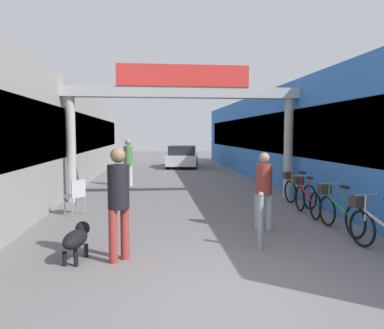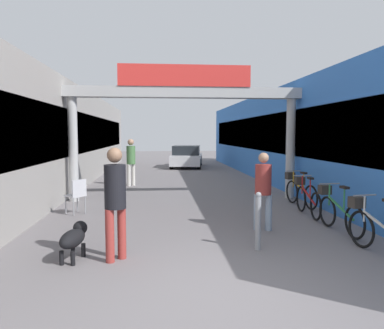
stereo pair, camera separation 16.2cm
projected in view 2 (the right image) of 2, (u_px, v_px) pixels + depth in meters
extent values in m
plane|color=slate|center=(223.00, 297.00, 4.67)|extent=(80.00, 80.00, 0.00)
cube|color=#9E9993|center=(51.00, 138.00, 14.99)|extent=(3.00, 26.00, 3.75)
cube|color=black|center=(88.00, 133.00, 15.10)|extent=(0.04, 23.40, 1.50)
cube|color=blue|center=(298.00, 138.00, 15.88)|extent=(3.00, 26.00, 3.75)
cube|color=black|center=(264.00, 133.00, 15.74)|extent=(0.04, 23.40, 1.50)
cylinder|color=#B2B2B2|center=(73.00, 150.00, 11.20)|extent=(0.28, 0.28, 3.12)
cylinder|color=#B2B2B2|center=(290.00, 149.00, 11.79)|extent=(0.28, 0.28, 3.12)
cube|color=#B2B2B2|center=(184.00, 93.00, 11.35)|extent=(7.40, 0.44, 0.32)
cube|color=red|center=(185.00, 75.00, 11.11)|extent=(3.96, 0.10, 0.64)
cylinder|color=#99332D|center=(110.00, 236.00, 5.89)|extent=(0.20, 0.20, 0.85)
cylinder|color=#99332D|center=(122.00, 233.00, 6.07)|extent=(0.20, 0.20, 0.85)
cylinder|color=black|center=(115.00, 187.00, 5.92)|extent=(0.48, 0.48, 0.70)
sphere|color=#8C664C|center=(115.00, 155.00, 5.88)|extent=(0.34, 0.34, 0.24)
cylinder|color=#8C9EB2|center=(257.00, 212.00, 7.89)|extent=(0.17, 0.17, 0.76)
cylinder|color=#8C9EB2|center=(269.00, 212.00, 7.86)|extent=(0.17, 0.17, 0.76)
cylinder|color=#99332D|center=(263.00, 179.00, 7.82)|extent=(0.40, 0.40, 0.63)
sphere|color=tan|center=(264.00, 158.00, 7.78)|extent=(0.26, 0.26, 0.22)
cylinder|color=silver|center=(133.00, 175.00, 14.74)|extent=(0.20, 0.20, 0.86)
cylinder|color=silver|center=(129.00, 175.00, 14.55)|extent=(0.20, 0.20, 0.86)
cylinder|color=#4C7F47|center=(131.00, 155.00, 14.59)|extent=(0.48, 0.48, 0.71)
sphere|color=tan|center=(131.00, 142.00, 14.54)|extent=(0.34, 0.34, 0.24)
ellipsoid|color=black|center=(72.00, 239.00, 5.96)|extent=(0.43, 0.74, 0.28)
sphere|color=black|center=(80.00, 228.00, 6.27)|extent=(0.28, 0.28, 0.24)
sphere|color=white|center=(78.00, 236.00, 6.17)|extent=(0.20, 0.20, 0.17)
cylinder|color=black|center=(73.00, 250.00, 6.20)|extent=(0.08, 0.08, 0.22)
cylinder|color=black|center=(83.00, 250.00, 6.18)|extent=(0.08, 0.08, 0.22)
cylinder|color=black|center=(62.00, 258.00, 5.79)|extent=(0.08, 0.08, 0.22)
cylinder|color=black|center=(73.00, 258.00, 5.77)|extent=(0.08, 0.08, 0.22)
torus|color=black|center=(361.00, 229.00, 6.66)|extent=(0.16, 0.67, 0.67)
cube|color=beige|center=(383.00, 226.00, 6.16)|extent=(0.19, 0.94, 0.34)
cylinder|color=beige|center=(364.00, 209.00, 6.58)|extent=(0.04, 0.04, 0.46)
cylinder|color=gray|center=(365.00, 195.00, 6.56)|extent=(0.46, 0.10, 0.03)
cube|color=#332D28|center=(357.00, 202.00, 6.76)|extent=(0.27, 0.24, 0.20)
torus|color=black|center=(327.00, 211.00, 8.19)|extent=(0.10, 0.67, 0.67)
torus|color=black|center=(355.00, 222.00, 7.19)|extent=(0.10, 0.67, 0.67)
cube|color=#338C4C|center=(341.00, 208.00, 7.67)|extent=(0.11, 0.94, 0.34)
cylinder|color=#338C4C|center=(344.00, 198.00, 7.54)|extent=(0.03, 0.03, 0.42)
cube|color=black|center=(345.00, 187.00, 7.52)|extent=(0.12, 0.23, 0.05)
cylinder|color=#338C4C|center=(329.00, 195.00, 8.10)|extent=(0.03, 0.03, 0.46)
cylinder|color=gray|center=(330.00, 184.00, 8.08)|extent=(0.46, 0.06, 0.03)
cube|color=#332D28|center=(325.00, 190.00, 8.29)|extent=(0.25, 0.22, 0.20)
torus|color=black|center=(301.00, 199.00, 9.77)|extent=(0.08, 0.67, 0.67)
torus|color=black|center=(316.00, 206.00, 8.76)|extent=(0.08, 0.67, 0.67)
cube|color=red|center=(308.00, 195.00, 9.25)|extent=(0.07, 0.94, 0.34)
cylinder|color=red|center=(310.00, 187.00, 9.11)|extent=(0.03, 0.03, 0.42)
cube|color=black|center=(310.00, 178.00, 9.09)|extent=(0.11, 0.22, 0.05)
cylinder|color=red|center=(302.00, 185.00, 9.68)|extent=(0.03, 0.03, 0.46)
cylinder|color=gray|center=(302.00, 176.00, 9.66)|extent=(0.46, 0.05, 0.03)
cube|color=#332D28|center=(300.00, 181.00, 9.87)|extent=(0.25, 0.21, 0.20)
torus|color=black|center=(292.00, 192.00, 10.98)|extent=(0.15, 0.67, 0.67)
torus|color=black|center=(311.00, 197.00, 9.99)|extent=(0.15, 0.67, 0.67)
cube|color=gold|center=(301.00, 188.00, 10.47)|extent=(0.17, 0.94, 0.34)
cylinder|color=gold|center=(304.00, 181.00, 10.33)|extent=(0.04, 0.04, 0.42)
cube|color=black|center=(304.00, 173.00, 10.32)|extent=(0.13, 0.23, 0.05)
cylinder|color=gold|center=(293.00, 179.00, 10.89)|extent=(0.04, 0.04, 0.46)
cylinder|color=gray|center=(293.00, 171.00, 10.87)|extent=(0.46, 0.10, 0.03)
cube|color=#332D28|center=(290.00, 176.00, 11.08)|extent=(0.27, 0.23, 0.20)
cylinder|color=gray|center=(258.00, 223.00, 6.53)|extent=(0.10, 0.10, 0.94)
sphere|color=gray|center=(259.00, 195.00, 6.49)|extent=(0.10, 0.10, 0.10)
cylinder|color=gray|center=(66.00, 205.00, 9.47)|extent=(0.04, 0.04, 0.45)
cylinder|color=gray|center=(77.00, 203.00, 9.73)|extent=(0.04, 0.04, 0.45)
cylinder|color=gray|center=(74.00, 207.00, 9.26)|extent=(0.04, 0.04, 0.45)
cylinder|color=gray|center=(85.00, 205.00, 9.52)|extent=(0.04, 0.04, 0.45)
cube|color=silver|center=(75.00, 196.00, 9.47)|extent=(0.57, 0.57, 0.04)
cube|color=silver|center=(79.00, 188.00, 9.34)|extent=(0.31, 0.32, 0.40)
cube|color=silver|center=(187.00, 159.00, 22.98)|extent=(2.28, 4.20, 0.60)
cube|color=#1E2328|center=(187.00, 150.00, 22.78)|extent=(1.86, 2.39, 0.55)
cylinder|color=black|center=(176.00, 160.00, 24.48)|extent=(0.28, 0.62, 0.60)
cylinder|color=black|center=(200.00, 161.00, 24.40)|extent=(0.28, 0.62, 0.60)
cylinder|color=black|center=(171.00, 164.00, 21.59)|extent=(0.28, 0.62, 0.60)
cylinder|color=black|center=(199.00, 164.00, 21.51)|extent=(0.28, 0.62, 0.60)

